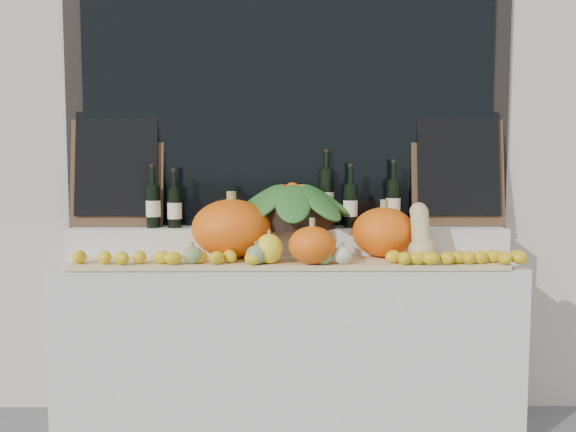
{
  "coord_description": "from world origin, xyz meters",
  "views": [
    {
      "loc": [
        -0.02,
        -1.72,
        1.41
      ],
      "look_at": [
        0.0,
        1.45,
        1.12
      ],
      "focal_mm": 40.0,
      "sensor_mm": 36.0,
      "label": 1
    }
  ],
  "objects": [
    {
      "name": "wine_bottle_tall",
      "position": [
        0.21,
        1.74,
        1.2
      ],
      "size": [
        0.08,
        0.08,
        0.42
      ],
      "color": "black",
      "rests_on": "rear_tier"
    },
    {
      "name": "chalkboard_left",
      "position": [
        -0.92,
        1.74,
        1.36
      ],
      "size": [
        0.5,
        0.13,
        0.62
      ],
      "rotation": [
        -0.16,
        0.0,
        0.0
      ],
      "color": "#4C331E",
      "rests_on": "rear_tier"
    },
    {
      "name": "rear_tier",
      "position": [
        0.0,
        1.68,
        0.96
      ],
      "size": [
        2.3,
        0.25,
        0.16
      ],
      "primitive_type": "cube",
      "color": "silver",
      "rests_on": "display_sill"
    },
    {
      "name": "pumpkin_center",
      "position": [
        0.11,
        1.29,
        1.0
      ],
      "size": [
        0.3,
        0.3,
        0.18
      ],
      "primitive_type": "ellipsoid",
      "rotation": [
        0.0,
        0.0,
        -0.43
      ],
      "color": "#FF650D",
      "rests_on": "straw_bedding"
    },
    {
      "name": "butternut_squash",
      "position": [
        0.65,
        1.36,
        1.03
      ],
      "size": [
        0.13,
        0.2,
        0.28
      ],
      "color": "tan",
      "rests_on": "straw_bedding"
    },
    {
      "name": "pumpkin_left",
      "position": [
        -0.28,
        1.5,
        1.05
      ],
      "size": [
        0.51,
        0.51,
        0.3
      ],
      "primitive_type": "ellipsoid",
      "rotation": [
        0.0,
        0.0,
        0.32
      ],
      "color": "#FF650D",
      "rests_on": "straw_bedding"
    },
    {
      "name": "pumpkin_right",
      "position": [
        0.49,
        1.52,
        1.03
      ],
      "size": [
        0.42,
        0.42,
        0.25
      ],
      "primitive_type": "ellipsoid",
      "rotation": [
        0.0,
        0.0,
        -0.41
      ],
      "color": "#FF650D",
      "rests_on": "straw_bedding"
    },
    {
      "name": "wine_bottle_near_left",
      "position": [
        -0.6,
        1.66,
        1.15
      ],
      "size": [
        0.08,
        0.08,
        0.31
      ],
      "color": "black",
      "rests_on": "rear_tier"
    },
    {
      "name": "straw_bedding",
      "position": [
        0.0,
        1.4,
        0.89
      ],
      "size": [
        2.1,
        0.32,
        0.02
      ],
      "primitive_type": "cube",
      "color": "tan",
      "rests_on": "display_sill"
    },
    {
      "name": "lemon_heap",
      "position": [
        0.0,
        1.29,
        0.94
      ],
      "size": [
        2.2,
        0.16,
        0.06
      ],
      "primitive_type": null,
      "color": "yellow",
      "rests_on": "straw_bedding"
    },
    {
      "name": "chalkboard_right",
      "position": [
        0.92,
        1.74,
        1.36
      ],
      "size": [
        0.5,
        0.13,
        0.62
      ],
      "rotation": [
        -0.16,
        0.0,
        0.0
      ],
      "color": "#4C331E",
      "rests_on": "rear_tier"
    },
    {
      "name": "display_sill",
      "position": [
        0.0,
        1.52,
        0.44
      ],
      "size": [
        2.3,
        0.55,
        0.88
      ],
      "primitive_type": "cube",
      "color": "silver",
      "rests_on": "ground"
    },
    {
      "name": "wine_bottle_far_left",
      "position": [
        -0.71,
        1.66,
        1.16
      ],
      "size": [
        0.08,
        0.08,
        0.34
      ],
      "color": "black",
      "rests_on": "rear_tier"
    },
    {
      "name": "decorative_gourds",
      "position": [
        0.09,
        1.3,
        0.96
      ],
      "size": [
        1.22,
        0.17,
        0.17
      ],
      "color": "#2C5E1C",
      "rests_on": "straw_bedding"
    },
    {
      "name": "storefront_facade",
      "position": [
        0.0,
        2.25,
        2.25
      ],
      "size": [
        7.0,
        0.94,
        4.5
      ],
      "color": "beige",
      "rests_on": "ground"
    },
    {
      "name": "wine_bottle_far_right",
      "position": [
        0.56,
        1.68,
        1.17
      ],
      "size": [
        0.08,
        0.08,
        0.36
      ],
      "color": "black",
      "rests_on": "rear_tier"
    },
    {
      "name": "produce_bowl",
      "position": [
        0.03,
        1.66,
        1.16
      ],
      "size": [
        0.68,
        0.68,
        0.25
      ],
      "color": "black",
      "rests_on": "rear_tier"
    },
    {
      "name": "wine_bottle_near_right",
      "position": [
        0.33,
        1.66,
        1.16
      ],
      "size": [
        0.08,
        0.08,
        0.34
      ],
      "color": "black",
      "rests_on": "rear_tier"
    }
  ]
}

